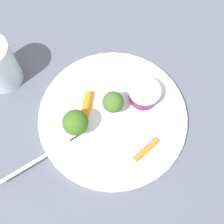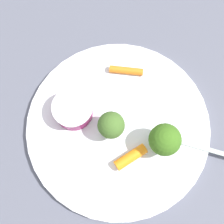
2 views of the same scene
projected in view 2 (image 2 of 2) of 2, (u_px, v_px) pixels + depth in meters
The scene contains 8 objects.
ground_plane at pixel (118, 127), 0.48m from camera, with size 2.40×2.40×0.00m, color #545664.
plate at pixel (118, 126), 0.47m from camera, with size 0.29×0.29×0.01m, color white.
sauce_cup at pixel (74, 108), 0.46m from camera, with size 0.06×0.06×0.03m.
broccoli_floret_0 at pixel (111, 125), 0.44m from camera, with size 0.04×0.04×0.05m.
broccoli_floret_1 at pixel (165, 140), 0.42m from camera, with size 0.05×0.05×0.06m.
carrot_stick_0 at pixel (126, 70), 0.49m from camera, with size 0.01×0.01×0.05m, color orange.
carrot_stick_1 at pixel (131, 157), 0.44m from camera, with size 0.02×0.02×0.05m, color orange.
fork at pixel (212, 151), 0.45m from camera, with size 0.01×0.17×0.00m.
Camera 2 is at (-0.12, -0.03, 0.46)m, focal length 48.42 mm.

